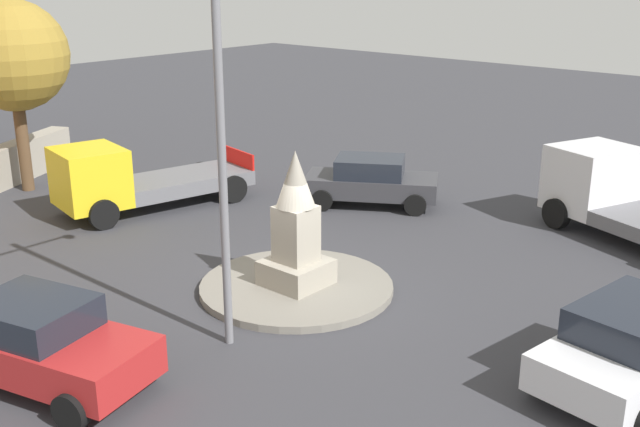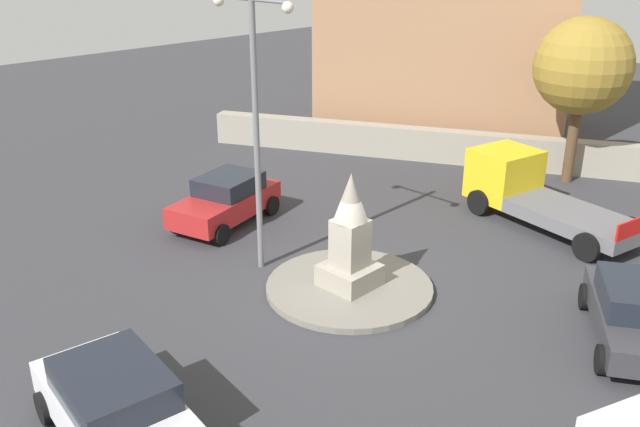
% 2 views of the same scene
% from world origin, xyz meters
% --- Properties ---
extents(ground_plane, '(80.00, 80.00, 0.00)m').
position_xyz_m(ground_plane, '(0.00, 0.00, 0.00)').
color(ground_plane, '#38383D').
extents(traffic_island, '(4.33, 4.33, 0.16)m').
position_xyz_m(traffic_island, '(0.00, 0.00, 0.08)').
color(traffic_island, gray).
rests_on(traffic_island, ground).
extents(monument, '(1.30, 1.30, 3.05)m').
position_xyz_m(monument, '(0.00, 0.00, 1.46)').
color(monument, '#9E9687').
rests_on(monument, traffic_island).
extents(streetlamp, '(2.83, 0.28, 7.54)m').
position_xyz_m(streetlamp, '(-2.67, -0.71, 4.55)').
color(streetlamp, slate).
rests_on(streetlamp, ground).
extents(car_red_parked_right, '(2.71, 4.16, 1.55)m').
position_xyz_m(car_red_parked_right, '(-5.80, 0.56, 0.80)').
color(car_red_parked_right, '#B22323').
rests_on(car_red_parked_right, ground).
extents(car_white_approaching, '(4.67, 2.52, 1.52)m').
position_xyz_m(car_white_approaching, '(0.98, -7.15, 0.79)').
color(car_white_approaching, silver).
rests_on(car_white_approaching, ground).
extents(car_dark_grey_far_side, '(3.46, 4.21, 1.47)m').
position_xyz_m(car_dark_grey_far_side, '(6.17, 2.66, 0.76)').
color(car_dark_grey_far_side, '#38383D').
rests_on(car_dark_grey_far_side, ground).
extents(truck_yellow_waiting, '(6.03, 3.22, 2.07)m').
position_xyz_m(truck_yellow_waiting, '(0.99, 7.55, 0.97)').
color(truck_yellow_waiting, yellow).
rests_on(truck_yellow_waiting, ground).
extents(stone_boundary_wall, '(16.69, 8.90, 1.31)m').
position_xyz_m(stone_boundary_wall, '(-5.25, 10.39, 0.65)').
color(stone_boundary_wall, '#9E9687').
rests_on(stone_boundary_wall, ground).
extents(corner_building, '(13.19, 12.01, 11.12)m').
position_xyz_m(corner_building, '(-7.74, 15.32, 5.56)').
color(corner_building, '#A87A56').
rests_on(corner_building, ground).
extents(tree_near_wall, '(3.44, 3.44, 6.02)m').
position_xyz_m(tree_near_wall, '(0.15, 11.99, 4.27)').
color(tree_near_wall, brown).
rests_on(tree_near_wall, ground).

